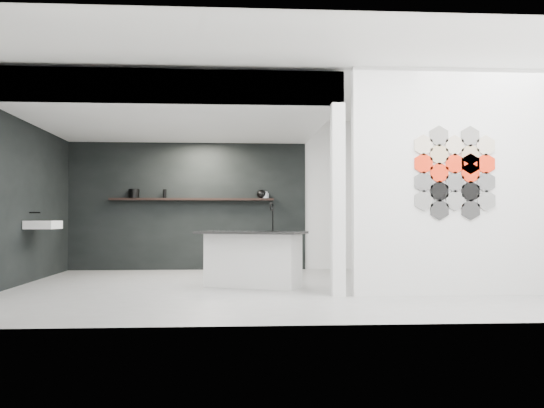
{
  "coord_description": "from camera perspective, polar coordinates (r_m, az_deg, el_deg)",
  "views": [
    {
      "loc": [
        -0.48,
        -8.31,
        0.93
      ],
      "look_at": [
        0.1,
        0.3,
        1.15
      ],
      "focal_mm": 40.0,
      "sensor_mm": 36.0,
      "label": 1
    }
  ],
  "objects": [
    {
      "name": "floor",
      "position": [
        8.37,
        -0.55,
        -7.87
      ],
      "size": [
        7.0,
        6.0,
        0.01
      ],
      "primitive_type": "cube",
      "color": "gray"
    },
    {
      "name": "partition_panel",
      "position": [
        7.8,
        16.44,
        2.05
      ],
      "size": [
        2.45,
        0.15,
        2.8
      ],
      "primitive_type": "cube",
      "color": "silver",
      "rests_on": "floor"
    },
    {
      "name": "bay_clad_back",
      "position": [
        11.31,
        -8.01,
        -0.2
      ],
      "size": [
        4.4,
        0.04,
        2.35
      ],
      "primitive_type": "cube",
      "color": "black",
      "rests_on": "floor"
    },
    {
      "name": "bay_clad_left",
      "position": [
        9.78,
        -21.66,
        0.08
      ],
      "size": [
        0.04,
        4.0,
        2.35
      ],
      "primitive_type": "cube",
      "color": "black",
      "rests_on": "floor"
    },
    {
      "name": "bulkhead",
      "position": [
        9.48,
        -8.85,
        8.4
      ],
      "size": [
        4.4,
        4.0,
        0.4
      ],
      "primitive_type": "cube",
      "color": "silver",
      "rests_on": "corner_column"
    },
    {
      "name": "corner_column",
      "position": [
        7.42,
        6.23,
        0.43
      ],
      "size": [
        0.16,
        0.16,
        2.35
      ],
      "primitive_type": "cube",
      "color": "silver",
      "rests_on": "floor"
    },
    {
      "name": "fascia_beam",
      "position": [
        7.6,
        -10.14,
        10.86
      ],
      "size": [
        4.4,
        0.16,
        0.4
      ],
      "primitive_type": "cube",
      "color": "silver",
      "rests_on": "corner_column"
    },
    {
      "name": "wall_basin",
      "position": [
        9.52,
        -20.73,
        -1.85
      ],
      "size": [
        0.4,
        0.6,
        0.12
      ],
      "primitive_type": "cube",
      "color": "silver",
      "rests_on": "bay_clad_left"
    },
    {
      "name": "display_shelf",
      "position": [
        11.2,
        -7.53,
        0.45
      ],
      "size": [
        3.0,
        0.15,
        0.04
      ],
      "primitive_type": "cube",
      "color": "black",
      "rests_on": "bay_clad_back"
    },
    {
      "name": "kitchen_island",
      "position": [
        8.36,
        -1.82,
        -5.13
      ],
      "size": [
        1.59,
        1.19,
        1.17
      ],
      "rotation": [
        0.0,
        0.0,
        -0.43
      ],
      "color": "silver",
      "rests_on": "floor"
    },
    {
      "name": "stockpot",
      "position": [
        11.32,
        -12.86,
        0.96
      ],
      "size": [
        0.26,
        0.26,
        0.16
      ],
      "primitive_type": "cylinder",
      "rotation": [
        0.0,
        0.0,
        -0.4
      ],
      "color": "black",
      "rests_on": "display_shelf"
    },
    {
      "name": "kettle",
      "position": [
        11.19,
        -0.98,
        0.95
      ],
      "size": [
        0.19,
        0.19,
        0.16
      ],
      "primitive_type": "ellipsoid",
      "rotation": [
        0.0,
        0.0,
        0.02
      ],
      "color": "black",
      "rests_on": "display_shelf"
    },
    {
      "name": "glass_bowl",
      "position": [
        11.2,
        -0.62,
        0.78
      ],
      "size": [
        0.16,
        0.16,
        0.09
      ],
      "primitive_type": "cylinder",
      "rotation": [
        0.0,
        0.0,
        0.21
      ],
      "color": "gray",
      "rests_on": "display_shelf"
    },
    {
      "name": "glass_vase",
      "position": [
        11.2,
        -0.62,
        0.86
      ],
      "size": [
        0.11,
        0.11,
        0.12
      ],
      "primitive_type": "cylinder",
      "rotation": [
        0.0,
        0.0,
        0.33
      ],
      "color": "gray",
      "rests_on": "display_shelf"
    },
    {
      "name": "bottle_dark",
      "position": [
        11.25,
        -10.07,
        0.96
      ],
      "size": [
        0.08,
        0.08,
        0.16
      ],
      "primitive_type": "cylinder",
      "rotation": [
        0.0,
        0.0,
        -0.34
      ],
      "color": "black",
      "rests_on": "display_shelf"
    },
    {
      "name": "utensil_cup",
      "position": [
        11.32,
        -12.87,
        0.8
      ],
      "size": [
        0.09,
        0.09,
        0.1
      ],
      "primitive_type": "cylinder",
      "rotation": [
        0.0,
        0.0,
        -0.11
      ],
      "color": "black",
      "rests_on": "display_shelf"
    },
    {
      "name": "hex_tile_cluster",
      "position": [
        7.74,
        16.89,
        2.86
      ],
      "size": [
        1.04,
        0.02,
        1.16
      ],
      "color": "silver",
      "rests_on": "partition_panel"
    }
  ]
}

